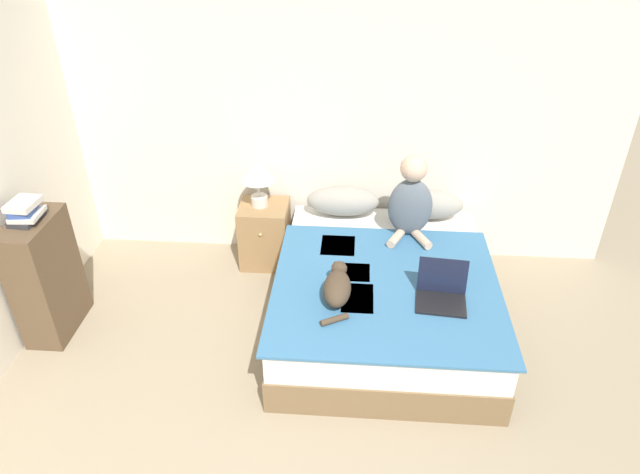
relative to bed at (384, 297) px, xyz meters
name	(u,v)px	position (x,y,z in m)	size (l,w,h in m)	color
wall_back	(316,121)	(-0.61, 1.07, 1.02)	(5.25, 0.05, 2.55)	silver
bed	(384,297)	(0.00, 0.00, 0.00)	(1.66, 1.99, 0.51)	brown
pillow_near	(343,201)	(-0.36, 0.83, 0.39)	(0.63, 0.28, 0.26)	gray
pillow_far	(426,204)	(0.36, 0.83, 0.39)	(0.63, 0.28, 0.26)	gray
person_sitting	(411,201)	(0.19, 0.54, 0.57)	(0.37, 0.36, 0.71)	slate
cat_tabby	(337,287)	(-0.35, -0.36, 0.36)	(0.20, 0.57, 0.19)	#473828
laptop_open	(441,293)	(0.38, -0.33, 0.32)	(0.37, 0.34, 0.27)	black
nightstand	(265,234)	(-1.06, 0.79, 0.04)	(0.43, 0.43, 0.59)	#937047
table_lamp	(258,175)	(-1.09, 0.80, 0.63)	(0.29, 0.29, 0.41)	beige
bookshelf	(46,277)	(-2.56, -0.24, 0.24)	(0.29, 0.57, 0.98)	brown
book_stack_top	(25,212)	(-2.57, -0.24, 0.80)	(0.21, 0.25, 0.16)	#2D2D33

